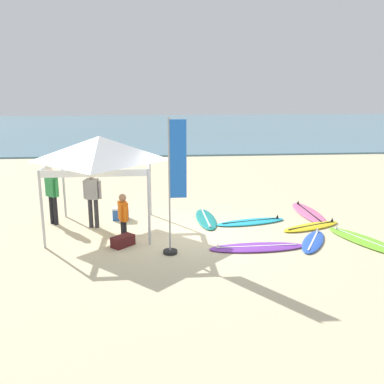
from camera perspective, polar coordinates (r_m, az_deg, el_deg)
ground_plane at (r=12.14m, az=0.18°, el=-5.84°), size 80.00×80.00×0.00m
sea at (r=43.54m, az=-3.57°, el=8.58°), size 80.00×36.00×0.10m
canopy_tent at (r=12.38m, az=-12.19°, el=5.63°), size 2.85×2.85×2.75m
surfboard_lime at (r=12.54m, az=22.17°, el=-6.09°), size 1.66×2.67×0.19m
surfboard_cyan at (r=13.36m, az=7.85°, el=-3.95°), size 2.31×1.06×0.19m
surfboard_yellow at (r=13.29m, az=15.62°, el=-4.43°), size 2.09×1.27×0.19m
surfboard_blue at (r=12.07m, az=15.83°, el=-6.33°), size 1.36×1.90×0.19m
surfboard_teal at (r=13.51m, az=1.86°, el=-3.61°), size 0.64×2.20×0.19m
surfboard_purple at (r=11.34m, az=8.60°, el=-7.28°), size 2.53×0.75×0.19m
surfboard_pink at (r=14.66m, az=15.26°, el=-2.70°), size 0.73×2.50×0.19m
person_grey at (r=12.89m, az=-13.12°, el=-0.44°), size 0.54×0.29×1.71m
person_green at (r=13.55m, az=-18.13°, el=-0.08°), size 0.44×0.40×1.71m
person_orange at (r=12.15m, az=-9.16°, el=-2.75°), size 0.32×0.53×1.20m
banner_flag at (r=10.45m, az=-2.40°, el=-0.11°), size 0.60×0.36×3.40m
gear_bag_near_tent at (r=11.48m, az=-9.19°, el=-6.47°), size 0.65×0.65×0.28m
cooler_box at (r=13.72m, az=-9.48°, el=-2.82°), size 0.50×0.36×0.39m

